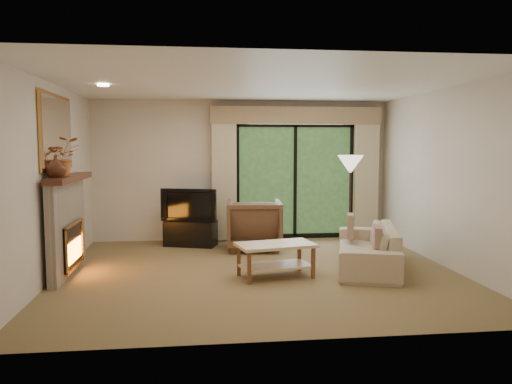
{
  "coord_description": "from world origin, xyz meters",
  "views": [
    {
      "loc": [
        -0.85,
        -6.83,
        1.78
      ],
      "look_at": [
        0.0,
        0.3,
        1.1
      ],
      "focal_mm": 35.0,
      "sensor_mm": 36.0,
      "label": 1
    }
  ],
  "objects": [
    {
      "name": "sliding_door",
      "position": [
        1.0,
        2.45,
        1.1
      ],
      "size": [
        2.26,
        0.1,
        2.16
      ],
      "primitive_type": null,
      "color": "black",
      "rests_on": "floor"
    },
    {
      "name": "branches",
      "position": [
        -2.61,
        -0.01,
        1.63
      ],
      "size": [
        0.57,
        0.54,
        0.51
      ],
      "primitive_type": "imported",
      "rotation": [
        0.0,
        0.0,
        0.37
      ],
      "color": "#B56129",
      "rests_on": "fireplace"
    },
    {
      "name": "fireplace",
      "position": [
        -2.63,
        0.2,
        0.69
      ],
      "size": [
        0.24,
        1.7,
        1.37
      ],
      "primitive_type": null,
      "color": "gray",
      "rests_on": "floor"
    },
    {
      "name": "pillow_far",
      "position": [
        1.54,
        0.68,
        0.51
      ],
      "size": [
        0.2,
        0.39,
        0.37
      ],
      "primitive_type": "cube",
      "rotation": [
        0.0,
        0.0,
        -0.29
      ],
      "color": "brown",
      "rests_on": "sofa"
    },
    {
      "name": "curtain_right",
      "position": [
        2.35,
        2.34,
        1.2
      ],
      "size": [
        0.45,
        0.18,
        2.35
      ],
      "primitive_type": "cube",
      "color": "#CBB98F",
      "rests_on": "floor"
    },
    {
      "name": "ceiling",
      "position": [
        0.0,
        0.0,
        2.6
      ],
      "size": [
        5.5,
        5.5,
        0.0
      ],
      "primitive_type": "plane",
      "rotation": [
        3.14,
        0.0,
        0.0
      ],
      "color": "white",
      "rests_on": "ground"
    },
    {
      "name": "floor",
      "position": [
        0.0,
        0.0,
        0.0
      ],
      "size": [
        5.5,
        5.5,
        0.0
      ],
      "primitive_type": "plane",
      "color": "olive",
      "rests_on": "ground"
    },
    {
      "name": "floor_lamp",
      "position": [
        1.71,
        1.27,
        0.8
      ],
      "size": [
        0.49,
        0.49,
        1.61
      ],
      "primitive_type": null,
      "rotation": [
        0.0,
        0.0,
        0.14
      ],
      "color": "#FAEDCB",
      "rests_on": "floor"
    },
    {
      "name": "wall_right",
      "position": [
        2.75,
        0.0,
        1.3
      ],
      "size": [
        0.0,
        5.0,
        5.0
      ],
      "primitive_type": "plane",
      "rotation": [
        1.57,
        0.0,
        -1.57
      ],
      "color": "beige",
      "rests_on": "ground"
    },
    {
      "name": "armchair",
      "position": [
        0.11,
        1.52,
        0.43
      ],
      "size": [
        0.98,
        1.01,
        0.85
      ],
      "primitive_type": "imported",
      "rotation": [
        0.0,
        0.0,
        3.06
      ],
      "color": "brown",
      "rests_on": "floor"
    },
    {
      "name": "wall_back",
      "position": [
        0.0,
        2.5,
        1.3
      ],
      "size": [
        5.0,
        0.0,
        5.0
      ],
      "primitive_type": "plane",
      "rotation": [
        1.57,
        0.0,
        0.0
      ],
      "color": "beige",
      "rests_on": "ground"
    },
    {
      "name": "mirror",
      "position": [
        -2.71,
        0.2,
        1.95
      ],
      "size": [
        0.07,
        1.45,
        1.02
      ],
      "primitive_type": null,
      "color": "#C3883D",
      "rests_on": "wall_left"
    },
    {
      "name": "sofa",
      "position": [
        1.61,
        0.08,
        0.3
      ],
      "size": [
        1.36,
        2.21,
        0.6
      ],
      "primitive_type": "imported",
      "rotation": [
        0.0,
        0.0,
        -1.86
      ],
      "color": "tan",
      "rests_on": "floor"
    },
    {
      "name": "cornice",
      "position": [
        1.0,
        2.36,
        2.32
      ],
      "size": [
        3.2,
        0.24,
        0.32
      ],
      "primitive_type": "cube",
      "color": "#A1815C",
      "rests_on": "wall_back"
    },
    {
      "name": "coffee_table",
      "position": [
        0.19,
        -0.3,
        0.23
      ],
      "size": [
        1.12,
        0.76,
        0.46
      ],
      "primitive_type": null,
      "rotation": [
        0.0,
        0.0,
        0.21
      ],
      "color": "beige",
      "rests_on": "floor"
    },
    {
      "name": "curtain_left",
      "position": [
        -0.35,
        2.34,
        1.2
      ],
      "size": [
        0.45,
        0.18,
        2.35
      ],
      "primitive_type": "cube",
      "color": "#CBB98F",
      "rests_on": "floor"
    },
    {
      "name": "pillow_near",
      "position": [
        1.54,
        -0.51,
        0.51
      ],
      "size": [
        0.2,
        0.38,
        0.37
      ],
      "primitive_type": "cube",
      "rotation": [
        0.0,
        0.0,
        -0.29
      ],
      "color": "brown",
      "rests_on": "sofa"
    },
    {
      "name": "vase",
      "position": [
        -2.61,
        -0.31,
        1.51
      ],
      "size": [
        0.32,
        0.32,
        0.28
      ],
      "primitive_type": "imported",
      "rotation": [
        0.0,
        0.0,
        -0.2
      ],
      "color": "#4B2517",
      "rests_on": "fireplace"
    },
    {
      "name": "tv",
      "position": [
        -0.97,
        1.95,
        0.73
      ],
      "size": [
        1.0,
        0.43,
        0.58
      ],
      "primitive_type": "imported",
      "rotation": [
        0.0,
        0.0,
        -0.31
      ],
      "color": "black",
      "rests_on": "media_console"
    },
    {
      "name": "wall_front",
      "position": [
        0.0,
        -2.5,
        1.3
      ],
      "size": [
        5.0,
        0.0,
        5.0
      ],
      "primitive_type": "plane",
      "rotation": [
        -1.57,
        0.0,
        0.0
      ],
      "color": "beige",
      "rests_on": "ground"
    },
    {
      "name": "media_console",
      "position": [
        -0.97,
        1.95,
        0.22
      ],
      "size": [
        0.97,
        0.65,
        0.44
      ],
      "primitive_type": "cube",
      "rotation": [
        0.0,
        0.0,
        -0.31
      ],
      "color": "black",
      "rests_on": "floor"
    },
    {
      "name": "wall_left",
      "position": [
        -2.75,
        0.0,
        1.3
      ],
      "size": [
        0.0,
        5.0,
        5.0
      ],
      "primitive_type": "plane",
      "rotation": [
        1.57,
        0.0,
        1.57
      ],
      "color": "beige",
      "rests_on": "ground"
    }
  ]
}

